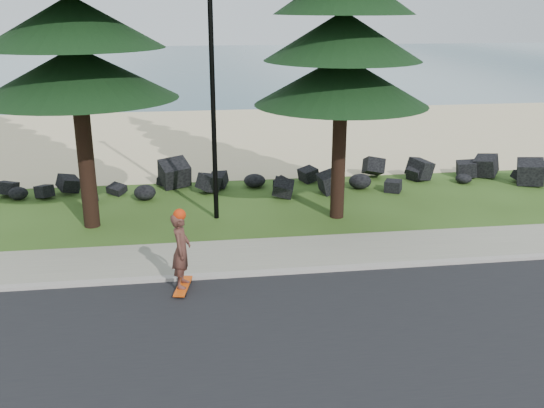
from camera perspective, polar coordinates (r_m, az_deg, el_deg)
name	(u,v)px	position (r m, az deg, el deg)	size (l,w,h in m)	color
ground	(223,262)	(14.80, -4.59, -5.43)	(160.00, 160.00, 0.00)	#2D4616
road	(240,365)	(10.84, -3.03, -14.94)	(160.00, 7.00, 0.02)	black
kerb	(226,275)	(13.96, -4.36, -6.71)	(160.00, 0.20, 0.10)	#ABA39A
sidewalk	(223,257)	(14.97, -4.64, -4.98)	(160.00, 2.00, 0.08)	gray
beach_sand	(204,137)	(28.67, -6.43, 6.26)	(160.00, 15.00, 0.01)	beige
ocean	(192,64)	(64.81, -7.51, 12.93)	(160.00, 58.00, 0.01)	#385E6C
seawall_boulders	(213,194)	(20.05, -5.60, 0.99)	(60.00, 2.40, 1.10)	black
lamp_post	(212,74)	(16.85, -5.65, 12.07)	(0.25, 0.14, 8.14)	black
skateboarder	(181,251)	(13.11, -8.53, -4.35)	(0.51, 1.03, 1.86)	#E24C0D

